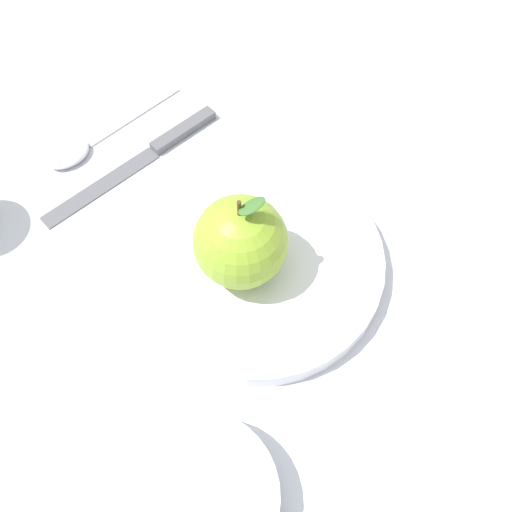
# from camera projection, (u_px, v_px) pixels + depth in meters

# --- Properties ---
(ground_plane) EXTENTS (2.40, 2.40, 0.00)m
(ground_plane) POSITION_uv_depth(u_px,v_px,m) (217.00, 240.00, 0.59)
(ground_plane) COLOR silver
(dinner_plate) EXTENTS (0.24, 0.24, 0.02)m
(dinner_plate) POSITION_uv_depth(u_px,v_px,m) (256.00, 261.00, 0.57)
(dinner_plate) COLOR white
(dinner_plate) RESTS_ON ground_plane
(apple) EXTENTS (0.08, 0.08, 0.10)m
(apple) POSITION_uv_depth(u_px,v_px,m) (241.00, 242.00, 0.52)
(apple) COLOR #8CB22D
(apple) RESTS_ON dinner_plate
(side_bowl) EXTENTS (0.13, 0.13, 0.03)m
(side_bowl) POSITION_uv_depth(u_px,v_px,m) (194.00, 499.00, 0.45)
(side_bowl) COLOR silver
(side_bowl) RESTS_ON ground_plane
(knife) EXTENTS (0.16, 0.17, 0.01)m
(knife) POSITION_uv_depth(u_px,v_px,m) (148.00, 154.00, 0.65)
(knife) COLOR #59595E
(knife) RESTS_ON ground_plane
(spoon) EXTENTS (0.13, 0.14, 0.01)m
(spoon) POSITION_uv_depth(u_px,v_px,m) (83.00, 145.00, 0.65)
(spoon) COLOR silver
(spoon) RESTS_ON ground_plane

